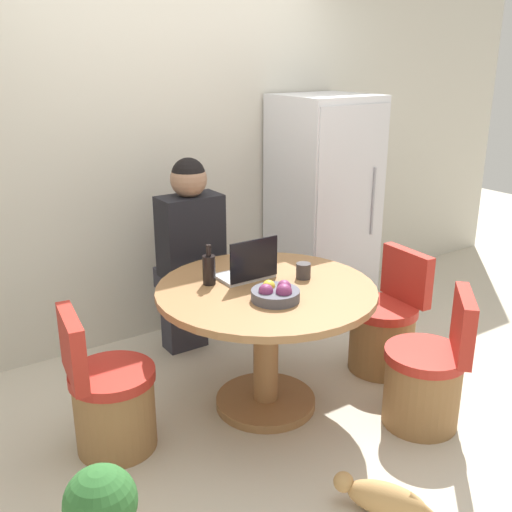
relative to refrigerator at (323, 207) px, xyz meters
name	(u,v)px	position (x,y,z in m)	size (l,w,h in m)	color
ground_plane	(287,409)	(-1.08, -1.02, -0.83)	(12.00, 12.00, 0.00)	beige
wall_back	(170,152)	(-1.08, 0.37, 0.47)	(7.00, 0.06, 2.60)	beige
refrigerator	(323,207)	(0.00, 0.00, 0.00)	(0.67, 0.66, 1.66)	silver
dining_table	(266,321)	(-1.16, -0.92, -0.29)	(1.20, 1.20, 0.74)	olive
chair_right_side	(384,330)	(-0.28, -0.97, -0.57)	(0.44, 0.43, 0.78)	olive
chair_near_right_corner	(426,380)	(-0.54, -1.54, -0.57)	(0.50, 0.50, 0.78)	olive
chair_left_side	(111,402)	(-2.04, -0.80, -0.57)	(0.45, 0.44, 0.78)	olive
person_seated	(188,248)	(-1.20, -0.09, -0.08)	(0.40, 0.37, 1.34)	#2D2D38
laptop	(248,269)	(-1.18, -0.76, -0.04)	(0.31, 0.21, 0.25)	#B7B7BC
fruit_bowl	(276,293)	(-1.22, -1.09, -0.05)	(0.25, 0.25, 0.10)	#4C4C56
coffee_cup	(303,271)	(-0.91, -0.92, -0.05)	(0.08, 0.08, 0.09)	#383333
bottle	(209,269)	(-1.39, -0.70, 0.00)	(0.07, 0.07, 0.23)	black
cat	(383,498)	(-1.22, -1.92, -0.75)	(0.30, 0.42, 0.16)	tan
potted_plant	(101,510)	(-2.33, -1.46, -0.61)	(0.29, 0.29, 0.42)	#935638
handbag	(429,377)	(-0.30, -1.38, -0.70)	(0.30, 0.14, 0.26)	tan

